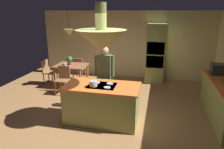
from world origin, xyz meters
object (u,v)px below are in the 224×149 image
at_px(cup_on_table, 65,65).
at_px(microwave_on_counter, 220,69).
at_px(person_at_island, 105,74).
at_px(chair_at_corner, 48,70).
at_px(cooking_pot_on_cooktop, 93,83).
at_px(potted_plant_on_table, 70,60).
at_px(chair_by_back_wall, 78,67).
at_px(chair_facing_island, 63,78).
at_px(oven_tower, 155,54).
at_px(dining_table, 71,68).
at_px(kitchen_island, 102,103).

relative_size(cup_on_table, microwave_on_counter, 0.20).
bearing_deg(person_at_island, chair_at_corner, 150.88).
xyz_separation_m(cup_on_table, cooking_pot_on_cooktop, (1.65, -2.02, 0.19)).
bearing_deg(potted_plant_on_table, chair_by_back_wall, 86.28).
distance_m(chair_facing_island, potted_plant_on_table, 0.77).
relative_size(oven_tower, chair_at_corner, 2.44).
bearing_deg(cooking_pot_on_cooktop, microwave_on_counter, 29.01).
bearing_deg(chair_by_back_wall, dining_table, 90.00).
xyz_separation_m(kitchen_island, microwave_on_counter, (2.84, 1.53, 0.59)).
xyz_separation_m(person_at_island, chair_at_corner, (-2.47, 1.38, -0.47)).
height_order(person_at_island, cooking_pot_on_cooktop, person_at_island).
distance_m(oven_tower, potted_plant_on_table, 3.07).
xyz_separation_m(oven_tower, cooking_pot_on_cooktop, (-1.26, -3.37, -0.07)).
relative_size(oven_tower, cooking_pot_on_cooktop, 11.79).
bearing_deg(microwave_on_counter, potted_plant_on_table, 172.95).
distance_m(person_at_island, cup_on_table, 2.05).
bearing_deg(kitchen_island, chair_at_corner, 141.09).
relative_size(dining_table, microwave_on_counter, 2.27).
relative_size(chair_by_back_wall, cup_on_table, 9.67).
relative_size(person_at_island, chair_facing_island, 1.94).
bearing_deg(oven_tower, chair_at_corner, -162.84).
distance_m(oven_tower, person_at_island, 2.81).
relative_size(kitchen_island, oven_tower, 0.82).
bearing_deg(potted_plant_on_table, dining_table, -0.09).
bearing_deg(cup_on_table, potted_plant_on_table, 72.29).
height_order(person_at_island, chair_facing_island, person_at_island).
relative_size(oven_tower, microwave_on_counter, 4.61).
height_order(person_at_island, potted_plant_on_table, person_at_island).
bearing_deg(microwave_on_counter, chair_at_corner, 174.05).
distance_m(kitchen_island, cooking_pot_on_cooktop, 0.57).
bearing_deg(chair_at_corner, cooking_pot_on_cooktop, -132.41).
height_order(potted_plant_on_table, cup_on_table, potted_plant_on_table).
distance_m(dining_table, chair_at_corner, 0.91).
height_order(oven_tower, cup_on_table, oven_tower).
bearing_deg(kitchen_island, oven_tower, 71.26).
height_order(chair_facing_island, cup_on_table, chair_facing_island).
height_order(potted_plant_on_table, microwave_on_counter, microwave_on_counter).
relative_size(oven_tower, cup_on_table, 23.57).
bearing_deg(person_at_island, cup_on_table, 145.16).
bearing_deg(microwave_on_counter, person_at_island, -164.75).
bearing_deg(dining_table, cooking_pot_on_cooktop, -55.37).
relative_size(chair_by_back_wall, cooking_pot_on_cooktop, 4.83).
relative_size(potted_plant_on_table, microwave_on_counter, 0.65).
xyz_separation_m(dining_table, cooking_pot_on_cooktop, (1.54, -2.23, 0.34)).
bearing_deg(microwave_on_counter, chair_by_back_wall, 165.13).
bearing_deg(dining_table, person_at_island, -41.25).
height_order(dining_table, chair_at_corner, chair_at_corner).
relative_size(oven_tower, dining_table, 2.03).
xyz_separation_m(person_at_island, cup_on_table, (-1.68, 1.17, -0.17)).
height_order(oven_tower, potted_plant_on_table, oven_tower).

